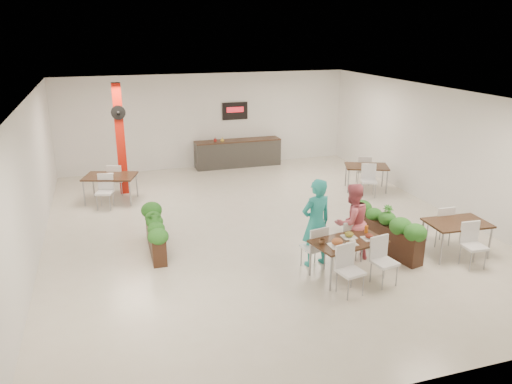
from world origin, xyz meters
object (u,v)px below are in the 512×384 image
diner_man (316,223)px  main_table (348,246)px  side_table_a (110,179)px  red_column (120,138)px  side_table_c (457,227)px  side_table_b (366,170)px  planter_right (386,229)px  planter_left (155,230)px  service_counter (238,152)px  diner_woman (352,222)px

diner_man → main_table: bearing=110.5°
side_table_a → red_column: bearing=78.6°
main_table → side_table_c: same height
side_table_b → side_table_c: bearing=-74.1°
main_table → planter_right: planter_right is taller
red_column → side_table_a: (-0.39, -0.69, -1.00)m
main_table → side_table_a: size_ratio=1.08×
red_column → main_table: (3.83, -6.69, -1.01)m
planter_right → side_table_a: 7.62m
diner_man → planter_right: diner_man is taller
planter_left → side_table_a: planter_left is taller
service_counter → planter_left: service_counter is taller
side_table_a → diner_woman: bearing=-31.1°
red_column → main_table: bearing=-60.2°
diner_woman → service_counter: bearing=-98.5°
side_table_c → red_column: bearing=138.3°
diner_woman → side_table_a: 7.07m
red_column → service_counter: bearing=25.0°
planter_left → side_table_b: (6.52, 2.49, 0.14)m
side_table_a → side_table_b: 7.42m
diner_woman → planter_left: size_ratio=0.92×
planter_right → planter_left: bearing=162.6°
diner_man → diner_woman: size_ratio=1.11×
service_counter → diner_man: service_counter is taller
diner_woman → side_table_c: diner_woman is taller
red_column → side_table_b: size_ratio=1.93×
side_table_a → side_table_b: bearing=8.5°
side_table_a → planter_left: bearing=-60.0°
planter_left → side_table_c: bearing=-19.2°
diner_woman → side_table_b: bearing=-133.4°
planter_right → side_table_c: planter_right is taller
diner_man → side_table_c: 3.09m
planter_left → planter_right: size_ratio=0.91×
side_table_b → side_table_a: bearing=-168.1°
service_counter → diner_man: (-0.56, -7.90, 0.43)m
red_column → planter_left: size_ratio=1.78×
red_column → service_counter: size_ratio=1.07×
planter_right → diner_woman: bearing=-171.3°
diner_man → side_table_c: (3.04, -0.48, -0.29)m
planter_right → side_table_b: size_ratio=1.19×
red_column → side_table_a: red_column is taller
main_table → planter_right: 1.57m
red_column → planter_left: 4.56m
red_column → diner_man: red_column is taller
planter_left → service_counter: bearing=60.2°
side_table_a → side_table_c: bearing=-22.3°
side_table_b → main_table: bearing=-101.6°
main_table → side_table_b: 5.69m
diner_man → side_table_a: size_ratio=1.10×
service_counter → side_table_a: bearing=-149.8°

